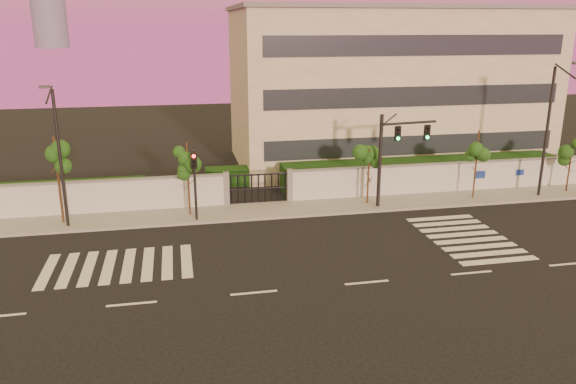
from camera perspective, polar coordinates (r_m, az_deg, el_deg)
name	(u,v)px	position (r m, az deg, el deg)	size (l,w,h in m)	color
ground	(367,283)	(25.17, 8.01, -9.10)	(120.00, 120.00, 0.00)	black
sidewalk	(311,208)	(34.49, 2.30, -1.60)	(60.00, 3.00, 0.15)	gray
perimeter_wall	(307,185)	(35.62, 1.92, 0.67)	(60.00, 0.36, 2.20)	#BABCC2
hedge_row	(313,177)	(38.49, 2.52, 1.49)	(41.00, 4.25, 1.80)	#143710
institutional_building	(386,86)	(46.70, 9.96, 10.60)	(24.40, 12.40, 12.25)	#B9B49C
road_markings	(312,252)	(28.02, 2.40, -6.16)	(57.00, 7.62, 0.02)	silver
street_tree_b	(57,161)	(33.22, -22.44, 2.96)	(1.61, 1.28, 5.07)	#382314
street_tree_c	(188,163)	(32.65, -10.14, 2.96)	(1.31, 1.04, 4.47)	#382314
street_tree_d	(369,164)	(34.85, 8.23, 2.85)	(1.37, 1.09, 3.61)	#382314
street_tree_e	(478,149)	(37.41, 18.70, 4.15)	(1.30, 1.03, 4.55)	#382314
street_tree_f	(572,153)	(41.56, 26.86, 3.56)	(1.32, 1.05, 3.73)	#382314
traffic_signal_main	(392,150)	(34.34, 10.51, 4.27)	(3.67, 0.61, 5.81)	black
traffic_signal_secondary	(195,177)	(31.85, -9.46, 1.47)	(0.33, 0.33, 4.18)	black
streetlight_west	(59,153)	(32.27, -22.25, 3.73)	(0.48, 1.93, 8.03)	black
streetlight_east	(549,126)	(39.17, 25.02, 6.11)	(0.53, 2.12, 8.81)	black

